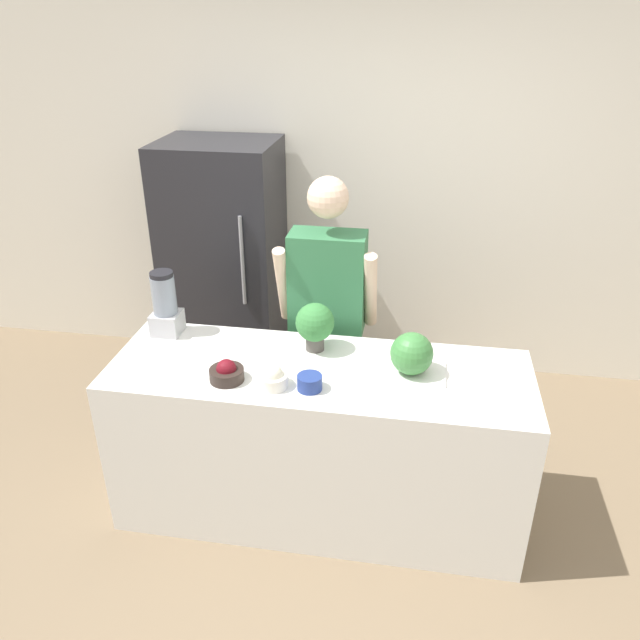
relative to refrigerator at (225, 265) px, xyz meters
The scene contains 12 objects.
ground_plane 2.08m from the refrigerator, 61.96° to the right, with size 14.00×14.00×0.00m, color #7F6B51.
wall_back 1.06m from the refrigerator, 22.20° to the left, with size 8.00×0.06×2.60m.
counter_island 1.65m from the refrigerator, 55.95° to the right, with size 2.08×0.71×0.89m.
refrigerator is the anchor object (origin of this frame).
person 1.14m from the refrigerator, 42.18° to the right, with size 0.56×0.27×1.70m.
cutting_board 1.85m from the refrigerator, 44.06° to the right, with size 0.36×0.23×0.01m.
watermelon 1.87m from the refrigerator, 44.25° to the right, with size 0.21×0.21×0.21m.
bowl_cherries 1.57m from the refrigerator, 72.23° to the right, with size 0.16×0.16×0.11m.
bowl_cream 1.67m from the refrigerator, 64.98° to the right, with size 0.15×0.15×0.11m.
bowl_small_blue 1.75m from the refrigerator, 59.68° to the right, with size 0.12×0.12×0.07m.
blender 1.11m from the refrigerator, 88.83° to the right, with size 0.15×0.15×0.36m.
potted_plant 1.42m from the refrigerator, 53.46° to the right, with size 0.20×0.20×0.26m.
Camera 1 is at (0.44, -2.22, 2.49)m, focal length 35.00 mm.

